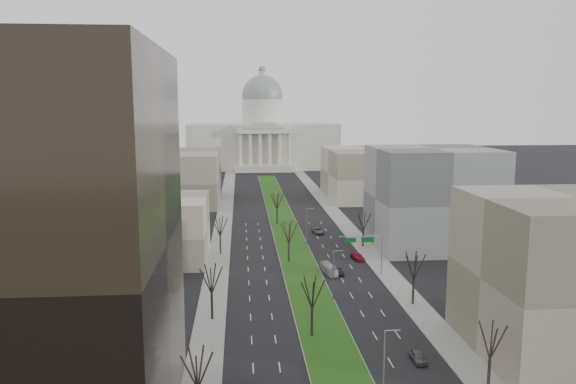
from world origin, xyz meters
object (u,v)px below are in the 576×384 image
car_black (338,271)px  box_van (329,269)px  car_red (358,257)px  car_grey_near (418,357)px  car_grey_far (318,231)px

car_black → box_van: 1.87m
car_red → box_van: 12.61m
car_grey_near → box_van: bearing=97.1°
car_black → car_grey_far: (0.98, 36.90, 0.06)m
car_black → box_van: size_ratio=0.57×
car_black → car_grey_far: 36.91m
car_grey_near → box_van: (-5.74, 40.41, 0.30)m
box_van → car_grey_far: bearing=77.0°
car_grey_near → car_red: (2.26, 50.15, 0.02)m
car_grey_far → box_van: (-2.71, -36.25, 0.27)m
car_grey_near → car_red: car_red is taller
car_black → car_red: bearing=50.1°
car_grey_far → car_red: bearing=-87.2°
car_black → car_red: size_ratio=0.82×
car_black → car_red: 12.14m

